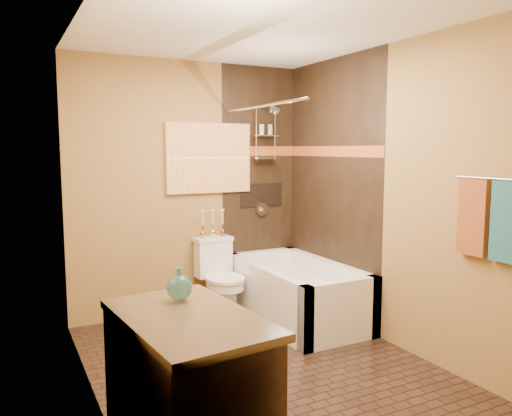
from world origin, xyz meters
TOP-DOWN VIEW (x-y plane):
  - floor at (0.00, 0.00)m, footprint 3.00×3.00m
  - wall_left at (-1.20, 0.00)m, footprint 0.02×3.00m
  - wall_right at (1.20, 0.00)m, footprint 0.02×3.00m
  - wall_back at (0.00, 1.50)m, footprint 2.40×0.02m
  - wall_front at (0.00, -1.50)m, footprint 2.40×0.02m
  - ceiling at (0.00, 0.00)m, footprint 3.00×3.00m
  - alcove_tile_back at (0.78, 1.49)m, footprint 0.85×0.01m
  - alcove_tile_right at (1.19, 0.75)m, footprint 0.01×1.50m
  - mosaic_band_back at (0.78, 1.48)m, footprint 0.85×0.01m
  - mosaic_band_right at (1.18, 0.75)m, footprint 0.01×1.50m
  - alcove_niche at (0.80, 1.48)m, footprint 0.50×0.01m
  - shower_fixtures at (0.80, 1.38)m, footprint 0.24×0.33m
  - curtain_rod at (0.40, 0.75)m, footprint 0.03×1.55m
  - towel_bar at (1.15, -1.05)m, footprint 0.02×0.55m
  - towel_teal at (1.16, -1.18)m, footprint 0.05×0.22m
  - towel_rust at (1.16, -0.92)m, footprint 0.05×0.22m
  - sunset_painting at (0.20, 1.48)m, footprint 0.90×0.04m
  - vanity_mirror at (-1.19, -1.00)m, footprint 0.01×1.00m
  - bathtub at (0.80, 0.75)m, footprint 0.80×1.50m
  - toilet at (0.20, 1.22)m, footprint 0.39×0.58m
  - vanity at (-0.92, -1.00)m, footprint 0.67×1.00m
  - teal_bottle at (-0.87, -0.75)m, footprint 0.17×0.17m
  - bud_vases at (0.20, 1.39)m, footprint 0.27×0.06m

SIDE VIEW (x-z plane):
  - floor at x=0.00m, z-range 0.00..0.00m
  - bathtub at x=0.80m, z-range -0.05..0.50m
  - toilet at x=0.20m, z-range 0.00..0.76m
  - vanity at x=-0.92m, z-range 0.00..0.84m
  - bud_vases at x=0.20m, z-range 0.77..1.04m
  - teal_bottle at x=-0.87m, z-range 0.82..1.04m
  - alcove_niche at x=0.80m, z-range 1.02..1.27m
  - towel_teal at x=1.16m, z-range 0.92..1.44m
  - towel_rust at x=1.16m, z-range 0.92..1.44m
  - wall_left at x=-1.20m, z-range 0.00..2.50m
  - wall_right at x=1.20m, z-range 0.00..2.50m
  - wall_back at x=0.00m, z-range 0.00..2.50m
  - wall_front at x=0.00m, z-range 0.00..2.50m
  - alcove_tile_back at x=0.78m, z-range 0.00..2.50m
  - alcove_tile_right at x=1.19m, z-range 0.00..2.50m
  - towel_bar at x=1.15m, z-range 1.44..1.46m
  - vanity_mirror at x=-1.19m, z-range 1.05..1.95m
  - sunset_painting at x=0.20m, z-range 1.20..1.90m
  - mosaic_band_back at x=0.78m, z-range 1.57..1.67m
  - mosaic_band_right at x=1.18m, z-range 1.57..1.67m
  - shower_fixtures at x=0.80m, z-range 1.08..2.25m
  - curtain_rod at x=0.40m, z-range 2.01..2.03m
  - ceiling at x=0.00m, z-range 2.50..2.50m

